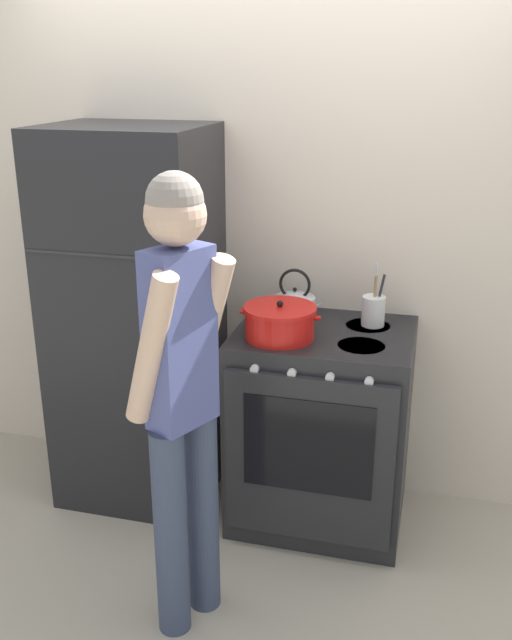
{
  "coord_description": "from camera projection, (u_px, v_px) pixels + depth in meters",
  "views": [
    {
      "loc": [
        0.75,
        -3.21,
        2.05
      ],
      "look_at": [
        0.03,
        -0.46,
        1.02
      ],
      "focal_mm": 40.0,
      "sensor_mm": 36.0,
      "label": 1
    }
  ],
  "objects": [
    {
      "name": "stove_range",
      "position": [
        321.0,
        427.0,
        3.26
      ],
      "size": [
        0.78,
        0.66,
        0.94
      ],
      "color": "#232326",
      "rests_on": "ground_plane"
    },
    {
      "name": "tea_kettle",
      "position": [
        295.0,
        304.0,
        3.25
      ],
      "size": [
        0.24,
        0.19,
        0.24
      ],
      "color": "silver",
      "rests_on": "stove_range"
    },
    {
      "name": "ground_plane",
      "position": [
        273.0,
        470.0,
        3.8
      ],
      "size": [
        14.0,
        14.0,
        0.0
      ],
      "primitive_type": "plane",
      "color": "#B2A893"
    },
    {
      "name": "dutch_oven_pot",
      "position": [
        280.0,
        322.0,
        3.03
      ],
      "size": [
        0.35,
        0.31,
        0.17
      ],
      "color": "red",
      "rests_on": "stove_range"
    },
    {
      "name": "refrigerator",
      "position": [
        136.0,
        321.0,
        3.36
      ],
      "size": [
        0.72,
        0.63,
        1.8
      ],
      "color": "black",
      "rests_on": "ground_plane"
    },
    {
      "name": "wall_back",
      "position": [
        277.0,
        235.0,
        3.39
      ],
      "size": [
        10.0,
        0.06,
        2.55
      ],
      "color": "beige",
      "rests_on": "ground_plane"
    },
    {
      "name": "utensil_jar",
      "position": [
        374.0,
        310.0,
        3.17
      ],
      "size": [
        0.1,
        0.1,
        0.28
      ],
      "color": "silver",
      "rests_on": "stove_range"
    },
    {
      "name": "person",
      "position": [
        182.0,
        386.0,
        2.48
      ],
      "size": [
        0.38,
        0.42,
        1.73
      ],
      "rotation": [
        0.0,
        0.0,
        1.13
      ],
      "color": "#38425B",
      "rests_on": "ground_plane"
    }
  ]
}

